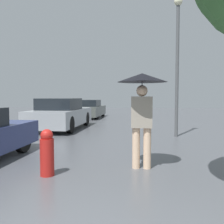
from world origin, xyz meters
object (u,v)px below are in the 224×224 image
(street_lamp, at_px, (177,53))
(fire_hydrant, at_px, (47,153))
(parked_car_middle, at_px, (61,114))
(parked_car_farthest, at_px, (88,109))
(pedestrian, at_px, (142,96))

(street_lamp, xyz_separation_m, fire_hydrant, (-2.85, -4.83, -2.54))
(parked_car_middle, distance_m, parked_car_farthest, 5.78)
(parked_car_farthest, bearing_deg, parked_car_middle, -88.69)
(street_lamp, distance_m, fire_hydrant, 6.15)
(parked_car_farthest, height_order, street_lamp, street_lamp)
(street_lamp, bearing_deg, pedestrian, -105.76)
(street_lamp, bearing_deg, fire_hydrant, -120.55)
(fire_hydrant, bearing_deg, parked_car_farthest, 99.72)
(pedestrian, bearing_deg, parked_car_farthest, 108.15)
(pedestrian, height_order, parked_car_farthest, pedestrian)
(pedestrian, relative_size, street_lamp, 0.39)
(parked_car_farthest, distance_m, street_lamp, 9.17)
(parked_car_farthest, xyz_separation_m, street_lamp, (4.94, -7.35, 2.39))
(fire_hydrant, bearing_deg, street_lamp, 59.45)
(pedestrian, relative_size, parked_car_farthest, 0.50)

